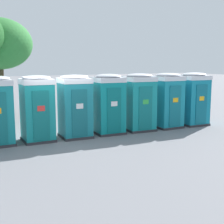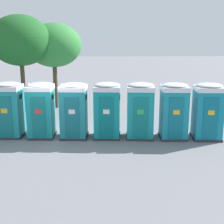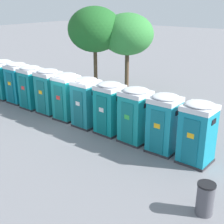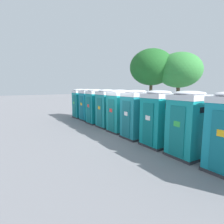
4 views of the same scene
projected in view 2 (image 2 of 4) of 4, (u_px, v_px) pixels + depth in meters
name	position (u px, v px, depth m)	size (l,w,h in m)	color
ground_plane	(59.00, 136.00, 14.66)	(120.00, 120.00, 0.00)	slate
portapotty_3	(9.00, 109.00, 14.29)	(1.28, 1.25, 2.54)	#2D2D33
portapotty_4	(41.00, 110.00, 14.20)	(1.19, 1.23, 2.54)	#2D2D33
portapotty_5	(74.00, 110.00, 14.13)	(1.27, 1.27, 2.54)	#2D2D33
portapotty_6	(107.00, 110.00, 14.14)	(1.27, 1.28, 2.54)	#2D2D33
portapotty_7	(140.00, 110.00, 14.09)	(1.33, 1.31, 2.54)	#2D2D33
portapotty_8	(174.00, 111.00, 14.03)	(1.23, 1.23, 2.54)	#2D2D33
portapotty_9	(208.00, 111.00, 13.97)	(1.30, 1.27, 2.54)	#2D2D33
street_tree_0	(54.00, 45.00, 19.56)	(3.48, 3.48, 5.38)	#4C3826
street_tree_1	(20.00, 41.00, 18.23)	(3.57, 3.57, 5.79)	#4C3826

